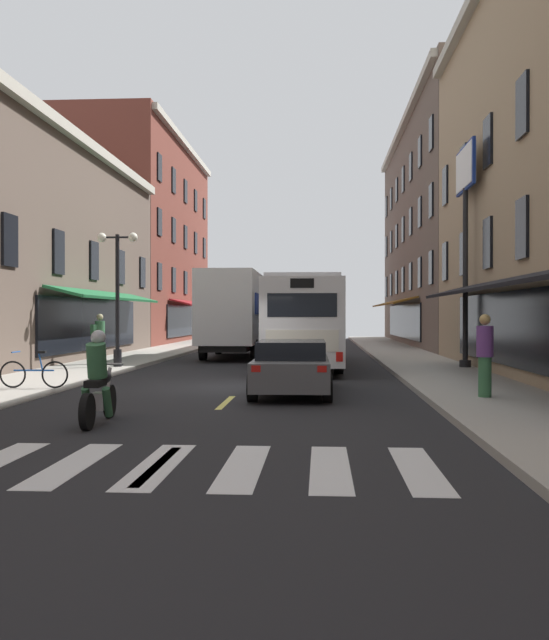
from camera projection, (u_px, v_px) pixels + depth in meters
name	position (u px, v px, depth m)	size (l,w,h in m)	color
ground_plane	(243.00, 388.00, 18.98)	(34.80, 80.00, 0.10)	black
lane_centre_dashes	(242.00, 387.00, 18.74)	(0.14, 73.90, 0.01)	#DBCC4C
crosswalk_near	(158.00, 465.00, 9.01)	(7.10, 2.80, 0.01)	silver
sidewalk_left	(30.00, 383.00, 19.37)	(3.00, 80.00, 0.14)	#A39E93
sidewalk_right	(465.00, 385.00, 18.60)	(3.00, 80.00, 0.14)	#A39E93
billboard_sign	(466.00, 199.00, 24.19)	(0.40, 2.76, 7.60)	black
transit_bus	(304.00, 321.00, 26.78)	(2.76, 12.09, 3.22)	silver
box_truck	(234.00, 314.00, 31.77)	(2.52, 8.11, 3.80)	white
sedan_near	(292.00, 366.00, 17.15)	(1.92, 4.73, 1.31)	#515154
sedan_mid	(256.00, 335.00, 41.88)	(2.02, 4.74, 1.39)	black
motorcycle_rider	(98.00, 384.00, 12.42)	(0.62, 2.07, 1.66)	black
bicycle_near	(34.00, 373.00, 17.25)	(1.71, 0.48, 0.91)	black
pedestrian_near	(99.00, 337.00, 25.69)	(0.50, 0.50, 1.83)	black
pedestrian_mid	(485.00, 354.00, 15.34)	(0.36, 0.36, 1.80)	#33663F
street_lamp_twin	(117.00, 292.00, 24.45)	(1.42, 0.32, 4.65)	black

